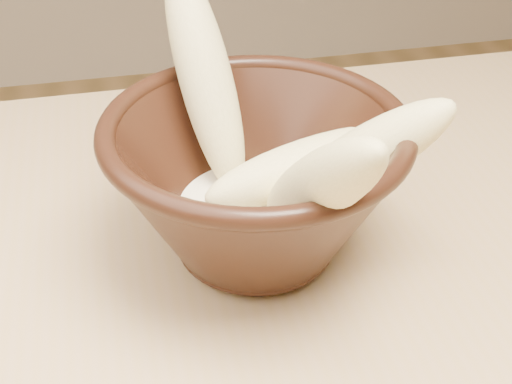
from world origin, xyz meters
TOP-DOWN VIEW (x-y plane):
  - bowl at (-0.19, 0.10)m, footprint 0.21×0.21m
  - milk_puddle at (-0.19, 0.10)m, footprint 0.12×0.12m
  - banana_upright at (-0.21, 0.17)m, footprint 0.07×0.13m
  - banana_right at (-0.12, 0.08)m, footprint 0.14×0.09m
  - banana_across at (-0.15, 0.11)m, footprint 0.17×0.08m
  - banana_front at (-0.17, 0.03)m, footprint 0.06×0.16m

SIDE VIEW (x-z plane):
  - milk_puddle at x=-0.19m, z-range 0.78..0.80m
  - bowl at x=-0.19m, z-range 0.76..0.88m
  - banana_across at x=-0.15m, z-range 0.79..0.85m
  - banana_right at x=-0.12m, z-range 0.78..0.90m
  - banana_front at x=-0.17m, z-range 0.78..0.93m
  - banana_upright at x=-0.21m, z-range 0.78..0.95m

